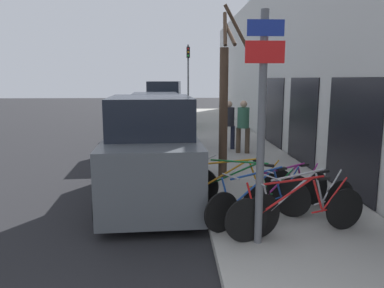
% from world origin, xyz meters
% --- Properties ---
extents(ground_plane, '(80.00, 80.00, 0.00)m').
position_xyz_m(ground_plane, '(0.00, 11.20, 0.00)').
color(ground_plane, black).
extents(sidewalk_curb, '(3.20, 32.00, 0.15)m').
position_xyz_m(sidewalk_curb, '(2.60, 14.00, 0.07)').
color(sidewalk_curb, '#9E9B93').
rests_on(sidewalk_curb, ground).
extents(building_facade, '(0.23, 32.00, 6.50)m').
position_xyz_m(building_facade, '(4.35, 13.90, 3.22)').
color(building_facade, silver).
rests_on(building_facade, ground).
extents(signpost, '(0.56, 0.14, 3.45)m').
position_xyz_m(signpost, '(1.68, 3.82, 2.01)').
color(signpost, '#595B60').
rests_on(signpost, sidewalk_curb).
extents(bicycle_0, '(2.42, 0.69, 0.96)m').
position_xyz_m(bicycle_0, '(2.37, 4.06, 0.56)').
color(bicycle_0, black).
rests_on(bicycle_0, sidewalk_curb).
extents(bicycle_1, '(2.24, 1.04, 0.98)m').
position_xyz_m(bicycle_1, '(2.56, 4.38, 0.56)').
color(bicycle_1, black).
rests_on(bicycle_1, sidewalk_curb).
extents(bicycle_2, '(2.17, 1.30, 0.94)m').
position_xyz_m(bicycle_2, '(1.95, 4.71, 0.55)').
color(bicycle_2, black).
rests_on(bicycle_2, sidewalk_curb).
extents(bicycle_3, '(1.96, 1.17, 0.91)m').
position_xyz_m(bicycle_3, '(2.54, 5.12, 0.54)').
color(bicycle_3, black).
rests_on(bicycle_3, sidewalk_curb).
extents(bicycle_4, '(2.16, 1.34, 0.96)m').
position_xyz_m(bicycle_4, '(1.76, 5.35, 0.56)').
color(bicycle_4, black).
rests_on(bicycle_4, sidewalk_curb).
extents(bicycle_5, '(2.45, 0.58, 0.93)m').
position_xyz_m(bicycle_5, '(1.64, 5.63, 0.55)').
color(bicycle_5, black).
rests_on(bicycle_5, sidewalk_curb).
extents(parked_car_0, '(2.25, 4.53, 2.28)m').
position_xyz_m(parked_car_0, '(-0.08, 6.45, 1.04)').
color(parked_car_0, '#51565B').
rests_on(parked_car_0, ground).
extents(parked_car_1, '(2.13, 4.27, 2.14)m').
position_xyz_m(parked_car_1, '(-0.26, 12.00, 0.97)').
color(parked_car_1, navy).
rests_on(parked_car_1, ground).
extents(parked_car_2, '(2.15, 4.50, 2.51)m').
position_xyz_m(parked_car_2, '(-0.04, 17.88, 1.12)').
color(parked_car_2, '#144728').
rests_on(parked_car_2, ground).
extents(parked_car_3, '(2.06, 4.62, 2.44)m').
position_xyz_m(parked_car_3, '(-0.07, 23.79, 1.10)').
color(parked_car_3, silver).
rests_on(parked_car_3, ground).
extents(pedestrian_near, '(0.45, 0.39, 1.78)m').
position_xyz_m(pedestrian_near, '(2.73, 10.85, 1.18)').
color(pedestrian_near, '#4C3D2D').
rests_on(pedestrian_near, sidewalk_curb).
extents(pedestrian_far, '(0.45, 0.38, 1.72)m').
position_xyz_m(pedestrian_far, '(2.36, 11.57, 1.14)').
color(pedestrian_far, '#1E2338').
rests_on(pedestrian_far, sidewalk_curb).
extents(street_tree, '(0.78, 1.14, 4.26)m').
position_xyz_m(street_tree, '(1.67, 7.74, 2.05)').
color(street_tree, '#4C3828').
rests_on(street_tree, sidewalk_curb).
extents(traffic_light, '(0.20, 0.30, 4.50)m').
position_xyz_m(traffic_light, '(1.30, 21.41, 3.03)').
color(traffic_light, '#595B60').
rests_on(traffic_light, sidewalk_curb).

